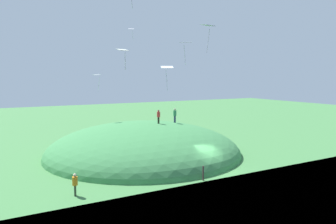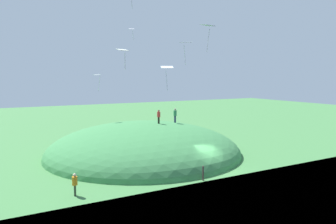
{
  "view_description": "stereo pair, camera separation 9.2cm",
  "coord_description": "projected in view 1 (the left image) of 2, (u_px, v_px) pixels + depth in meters",
  "views": [
    {
      "loc": [
        -24.04,
        17.84,
        8.99
      ],
      "look_at": [
        1.88,
        3.79,
        5.74
      ],
      "focal_mm": 33.54,
      "sensor_mm": 36.0,
      "label": 1
    },
    {
      "loc": [
        -24.08,
        17.76,
        8.99
      ],
      "look_at": [
        1.88,
        3.79,
        5.74
      ],
      "focal_mm": 33.54,
      "sensor_mm": 36.0,
      "label": 2
    }
  ],
  "objects": [
    {
      "name": "ground_plane",
      "position": [
        211.0,
        171.0,
        30.44
      ],
      "size": [
        160.0,
        160.0,
        0.0
      ],
      "primitive_type": "plane",
      "color": "#407A40"
    },
    {
      "name": "grass_hill",
      "position": [
        144.0,
        153.0,
        37.51
      ],
      "size": [
        22.64,
        22.97,
        7.28
      ],
      "primitive_type": "ellipsoid",
      "color": "#3D8247",
      "rests_on": "ground_plane"
    },
    {
      "name": "person_with_child",
      "position": [
        158.0,
        115.0,
        36.82
      ],
      "size": [
        0.53,
        0.53,
        1.62
      ],
      "rotation": [
        0.0,
        0.0,
        4.02
      ],
      "color": "black",
      "rests_on": "grass_hill"
    },
    {
      "name": "person_watching_kites",
      "position": [
        75.0,
        182.0,
        23.83
      ],
      "size": [
        0.53,
        0.53,
        1.75
      ],
      "rotation": [
        0.0,
        0.0,
        2.73
      ],
      "color": "#2E3729",
      "rests_on": "ground_plane"
    },
    {
      "name": "person_near_shore",
      "position": [
        175.0,
        114.0,
        39.11
      ],
      "size": [
        0.54,
        0.54,
        1.79
      ],
      "rotation": [
        0.0,
        0.0,
        0.57
      ],
      "color": "navy",
      "rests_on": "grass_hill"
    },
    {
      "name": "kite_0",
      "position": [
        123.0,
        51.0,
        24.58
      ],
      "size": [
        0.75,
        0.97,
        1.64
      ],
      "color": "silver"
    },
    {
      "name": "kite_2",
      "position": [
        131.0,
        30.0,
        41.89
      ],
      "size": [
        0.74,
        0.87,
        1.6
      ],
      "color": "white"
    },
    {
      "name": "kite_3",
      "position": [
        208.0,
        27.0,
        26.29
      ],
      "size": [
        1.05,
        1.31,
        2.34
      ],
      "color": "silver"
    },
    {
      "name": "kite_4",
      "position": [
        97.0,
        76.0,
        40.41
      ],
      "size": [
        1.12,
        1.1,
        2.18
      ],
      "color": "white"
    },
    {
      "name": "kite_5",
      "position": [
        186.0,
        43.0,
        29.81
      ],
      "size": [
        1.38,
        1.45,
        2.2
      ],
      "color": "white"
    },
    {
      "name": "kite_7",
      "position": [
        167.0,
        68.0,
        28.14
      ],
      "size": [
        1.09,
        1.3,
        2.24
      ],
      "color": "white"
    },
    {
      "name": "mooring_post",
      "position": [
        203.0,
        173.0,
        27.46
      ],
      "size": [
        0.14,
        0.14,
        1.29
      ],
      "primitive_type": "cylinder",
      "color": "#513836",
      "rests_on": "ground_plane"
    }
  ]
}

